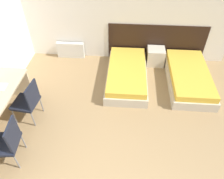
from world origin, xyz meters
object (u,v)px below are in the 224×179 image
object	(u,v)px
bed_near_window	(127,74)
bed_near_door	(188,77)
chair_near_notebook	(7,141)
nightstand	(155,56)
chair_near_laptop	(28,100)

from	to	relation	value
bed_near_window	bed_near_door	bearing A→B (deg)	0.00
bed_near_window	chair_near_notebook	bearing A→B (deg)	-129.57
nightstand	chair_near_notebook	size ratio (longest dim) A/B	0.51
bed_near_door	chair_near_notebook	size ratio (longest dim) A/B	2.09
chair_near_laptop	chair_near_notebook	size ratio (longest dim) A/B	1.00
bed_near_window	nightstand	distance (m)	1.07
bed_near_window	bed_near_door	world-z (taller)	same
nightstand	chair_near_notebook	distance (m)	4.11
nightstand	chair_near_notebook	xyz separation A→B (m)	(-2.69, -3.10, 0.27)
chair_near_notebook	chair_near_laptop	bearing A→B (deg)	84.25
nightstand	bed_near_window	bearing A→B (deg)	-134.86
bed_near_window	chair_near_laptop	distance (m)	2.40
bed_near_window	chair_near_laptop	xyz separation A→B (m)	(-1.93, -1.39, 0.32)
bed_near_window	nightstand	size ratio (longest dim) A/B	4.12
bed_near_door	nightstand	bearing A→B (deg)	134.86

